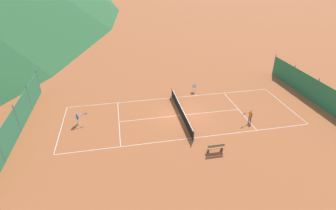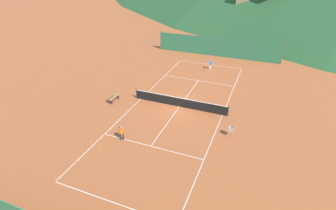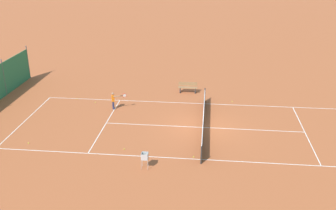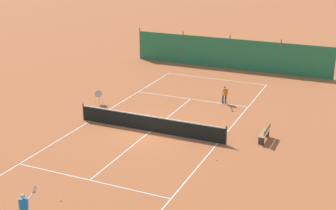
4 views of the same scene
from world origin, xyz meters
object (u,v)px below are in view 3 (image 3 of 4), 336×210
at_px(tennis_net, 203,120).
at_px(tennis_ball_mid_court, 194,157).
at_px(ball_hopper, 145,157).
at_px(tennis_ball_alley_left, 95,102).
at_px(courtside_bench, 188,87).
at_px(tennis_ball_service_box, 124,149).
at_px(tennis_ball_near_corner, 232,101).
at_px(tennis_ball_by_net_right, 77,99).
at_px(player_far_service, 114,99).
at_px(tennis_ball_far_corner, 28,143).

bearing_deg(tennis_net, tennis_ball_mid_court, -6.12).
xyz_separation_m(tennis_ball_mid_court, ball_hopper, (1.39, -2.50, 0.62)).
distance_m(tennis_ball_alley_left, courtside_bench, 7.35).
distance_m(tennis_net, tennis_ball_service_box, 5.64).
bearing_deg(tennis_ball_near_corner, courtside_bench, -115.23).
bearing_deg(tennis_ball_by_net_right, tennis_ball_mid_court, 49.60).
bearing_deg(tennis_ball_mid_court, ball_hopper, -60.93).
height_order(tennis_ball_alley_left, tennis_ball_by_net_right, same).
height_order(player_far_service, tennis_ball_mid_court, player_far_service).
bearing_deg(ball_hopper, courtside_bench, 172.45).
bearing_deg(tennis_ball_near_corner, tennis_ball_mid_court, -16.05).
height_order(ball_hopper, courtside_bench, ball_hopper).
distance_m(player_far_service, tennis_ball_by_net_right, 3.68).
relative_size(tennis_ball_near_corner, tennis_ball_far_corner, 1.00).
height_order(player_far_service, courtside_bench, player_far_service).
height_order(player_far_service, tennis_ball_far_corner, player_far_service).
distance_m(tennis_ball_alley_left, tennis_ball_by_net_right, 1.68).
height_order(tennis_ball_alley_left, courtside_bench, courtside_bench).
bearing_deg(tennis_ball_near_corner, tennis_ball_far_corner, -56.81).
relative_size(player_far_service, tennis_ball_near_corner, 18.97).
height_order(tennis_net, ball_hopper, tennis_net).
relative_size(tennis_ball_far_corner, courtside_bench, 0.04).
relative_size(player_far_service, ball_hopper, 1.41).
distance_m(tennis_ball_alley_left, tennis_ball_mid_court, 10.64).
bearing_deg(player_far_service, tennis_ball_far_corner, -33.52).
bearing_deg(tennis_ball_near_corner, tennis_ball_by_net_right, -86.40).
height_order(tennis_net, tennis_ball_near_corner, tennis_net).
bearing_deg(tennis_ball_far_corner, tennis_ball_alley_left, 162.42).
distance_m(tennis_ball_near_corner, tennis_ball_mid_court, 8.98).
bearing_deg(tennis_ball_far_corner, tennis_ball_near_corner, 123.19).
height_order(tennis_net, tennis_ball_by_net_right, tennis_net).
bearing_deg(tennis_ball_mid_court, tennis_ball_by_net_right, -130.40).
height_order(tennis_net, courtside_bench, tennis_net).
height_order(tennis_ball_alley_left, tennis_ball_far_corner, same).
height_order(tennis_ball_by_net_right, courtside_bench, courtside_bench).
bearing_deg(tennis_ball_alley_left, tennis_ball_near_corner, 97.24).
relative_size(tennis_ball_alley_left, tennis_ball_mid_court, 1.00).
relative_size(tennis_net, tennis_ball_alley_left, 139.09).
bearing_deg(tennis_ball_by_net_right, tennis_net, 67.67).
distance_m(tennis_ball_near_corner, tennis_ball_service_box, 10.44).
xyz_separation_m(player_far_service, tennis_ball_far_corner, (5.77, -3.82, -0.70)).
xyz_separation_m(player_far_service, tennis_ball_service_box, (5.87, 1.98, -0.70)).
height_order(tennis_net, tennis_ball_alley_left, tennis_net).
xyz_separation_m(tennis_ball_far_corner, ball_hopper, (1.96, 7.33, 0.62)).
relative_size(tennis_ball_far_corner, tennis_ball_mid_court, 1.00).
bearing_deg(ball_hopper, tennis_ball_alley_left, -149.28).
bearing_deg(tennis_ball_near_corner, player_far_service, -74.91).
xyz_separation_m(tennis_ball_near_corner, tennis_ball_mid_court, (8.63, -2.48, 0.00)).
relative_size(tennis_ball_near_corner, ball_hopper, 0.07).
height_order(tennis_ball_service_box, tennis_ball_mid_court, same).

